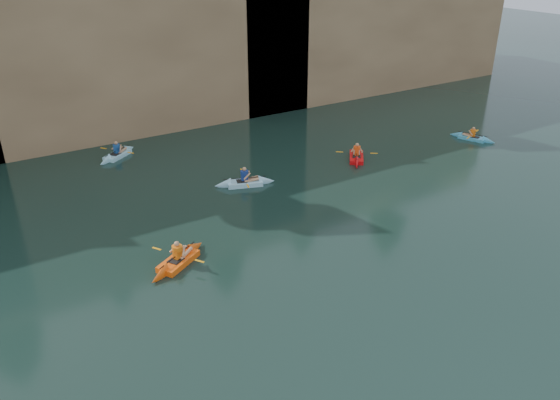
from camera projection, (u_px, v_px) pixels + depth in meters
ground at (321, 326)px, 18.33m from camera, size 160.00×160.00×0.00m
cliff at (77, 26)px, 38.64m from camera, size 70.00×16.00×12.00m
cliff_slab_center at (140, 44)px, 34.06m from camera, size 24.00×2.40×11.40m
cliff_slab_east at (382, 30)px, 43.85m from camera, size 26.00×2.40×9.84m
sea_cave_center at (53, 125)px, 32.52m from camera, size 3.50×1.00×3.20m
sea_cave_east at (257, 84)px, 38.85m from camera, size 5.00×1.00×4.50m
kayaker_orange at (178, 260)px, 21.74m from camera, size 3.25×2.41×1.28m
kayaker_ltblue_near at (245, 182)px, 28.57m from camera, size 3.29×2.38×1.27m
kayaker_red_far at (356, 157)px, 31.90m from camera, size 2.66×3.09×1.23m
kayaker_ltblue_mid at (117, 155)px, 32.22m from camera, size 2.98×2.43×1.20m
kayaker_blue_east at (472, 138)px, 34.96m from camera, size 1.98×2.97×1.04m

